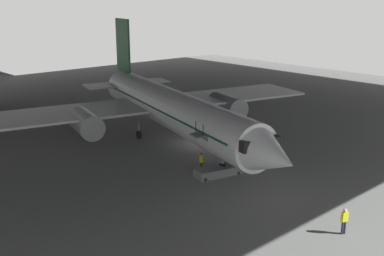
% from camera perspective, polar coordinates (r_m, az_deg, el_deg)
% --- Properties ---
extents(ground_plane, '(110.00, 110.00, 0.00)m').
position_cam_1_polar(ground_plane, '(47.06, 0.52, -2.02)').
color(ground_plane, slate).
extents(airplane_main, '(37.09, 37.75, 11.86)m').
position_cam_1_polar(airplane_main, '(47.25, -2.78, 2.47)').
color(airplane_main, white).
rests_on(airplane_main, ground_plane).
extents(boarding_stairs, '(4.49, 2.38, 4.74)m').
position_cam_1_polar(boarding_stairs, '(38.85, 3.11, -4.79)').
color(boarding_stairs, slate).
rests_on(boarding_stairs, ground_plane).
extents(crew_worker_near_nose, '(0.51, 0.35, 1.72)m').
position_cam_1_polar(crew_worker_near_nose, '(31.01, 18.15, -10.61)').
color(crew_worker_near_nose, '#232838').
rests_on(crew_worker_near_nose, ground_plane).
extents(crew_worker_by_stairs, '(0.50, 0.36, 1.71)m').
position_cam_1_polar(crew_worker_by_stairs, '(39.52, 1.16, -4.04)').
color(crew_worker_by_stairs, '#232838').
rests_on(crew_worker_by_stairs, ground_plane).
extents(baggage_tug, '(2.25, 2.49, 0.90)m').
position_cam_1_polar(baggage_tug, '(56.43, -14.01, 1.07)').
color(baggage_tug, yellow).
rests_on(baggage_tug, ground_plane).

